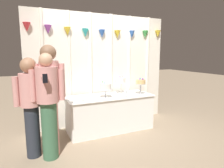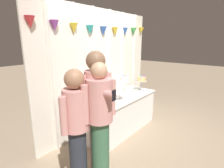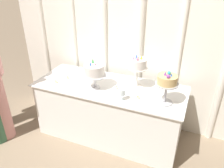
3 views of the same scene
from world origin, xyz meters
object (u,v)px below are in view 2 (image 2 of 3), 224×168
at_px(guest_girl_blue_dress, 77,125).
at_px(guest_man_pink_jacket, 97,110).
at_px(guest_man_dark_suit, 100,121).
at_px(tealight_far_left, 106,107).
at_px(cake_table, 119,114).
at_px(tealight_far_right, 136,93).
at_px(tealight_near_right, 123,95).
at_px(cake_display_center, 124,80).
at_px(tealight_near_left, 102,104).
at_px(cake_display_leftmost, 119,89).
at_px(cake_display_rightmost, 142,80).
at_px(wine_glass, 136,92).

distance_m(guest_girl_blue_dress, guest_man_pink_jacket, 0.31).
distance_m(guest_man_pink_jacket, guest_man_dark_suit, 0.14).
relative_size(tealight_far_left, guest_man_dark_suit, 0.03).
xyz_separation_m(cake_table, tealight_far_right, (0.40, -0.14, 0.38)).
bearing_deg(tealight_near_right, cake_display_center, 28.75).
relative_size(cake_display_center, tealight_far_left, 8.78).
relative_size(tealight_near_left, guest_girl_blue_dress, 0.03).
xyz_separation_m(cake_display_leftmost, cake_display_rightmost, (0.82, -0.01, 0.03)).
bearing_deg(tealight_far_right, guest_man_dark_suit, -163.36).
xyz_separation_m(guest_man_pink_jacket, guest_man_dark_suit, (-0.05, -0.09, -0.10)).
bearing_deg(cake_display_center, wine_glass, -100.00).
bearing_deg(cake_table, wine_glass, -43.18).
height_order(tealight_near_right, guest_man_pink_jacket, guest_man_pink_jacket).
xyz_separation_m(cake_display_rightmost, guest_girl_blue_dress, (-2.20, -0.38, -0.11)).
relative_size(tealight_far_left, tealight_near_left, 0.95).
xyz_separation_m(cake_table, wine_glass, (0.25, -0.23, 0.46)).
xyz_separation_m(cake_display_leftmost, cake_display_center, (0.45, 0.20, 0.06)).
distance_m(tealight_near_right, guest_man_dark_suit, 1.53).
bearing_deg(cake_display_rightmost, cake_display_leftmost, 179.12).
xyz_separation_m(cake_table, cake_display_rightmost, (0.68, -0.11, 0.61)).
bearing_deg(cake_display_rightmost, tealight_far_left, -177.16).
xyz_separation_m(cake_display_leftmost, tealight_near_right, (0.24, 0.08, -0.21)).
distance_m(tealight_far_left, tealight_near_left, 0.17).
distance_m(cake_display_center, tealight_far_right, 0.37).
relative_size(cake_display_center, tealight_far_right, 9.54).
xyz_separation_m(wine_glass, guest_girl_blue_dress, (-1.77, -0.26, 0.05)).
distance_m(tealight_far_left, tealight_near_right, 0.75).
distance_m(cake_display_center, wine_glass, 0.39).
xyz_separation_m(tealight_near_right, guest_man_pink_jacket, (-1.34, -0.54, 0.24)).
xyz_separation_m(cake_display_rightmost, wine_glass, (-0.43, -0.12, -0.15)).
bearing_deg(guest_man_pink_jacket, guest_girl_blue_dress, 168.23).
distance_m(wine_glass, tealight_far_right, 0.19).
height_order(cake_display_rightmost, guest_man_pink_jacket, guest_man_pink_jacket).
height_order(cake_table, tealight_near_left, tealight_near_left).
bearing_deg(guest_man_pink_jacket, wine_glass, 12.18).
bearing_deg(cake_display_center, tealight_far_right, -69.40).
bearing_deg(tealight_near_right, guest_man_pink_jacket, -158.09).
relative_size(cake_display_leftmost, cake_display_rightmost, 0.94).
height_order(tealight_far_left, guest_girl_blue_dress, guest_girl_blue_dress).
bearing_deg(guest_girl_blue_dress, guest_man_pink_jacket, -11.77).
xyz_separation_m(cake_table, tealight_near_left, (-0.57, -0.02, 0.38)).
bearing_deg(cake_display_center, cake_display_leftmost, -156.09).
bearing_deg(cake_display_leftmost, cake_table, 34.88).
distance_m(cake_display_leftmost, wine_glass, 0.43).
relative_size(tealight_far_left, guest_girl_blue_dress, 0.03).
bearing_deg(guest_man_pink_jacket, cake_display_rightmost, 12.97).
xyz_separation_m(cake_display_center, wine_glass, (-0.06, -0.33, -0.19)).
bearing_deg(tealight_far_left, tealight_near_left, 65.25).
xyz_separation_m(tealight_far_right, guest_girl_blue_dress, (-1.92, -0.35, 0.13)).
bearing_deg(guest_man_dark_suit, guest_girl_blue_dress, 147.12).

